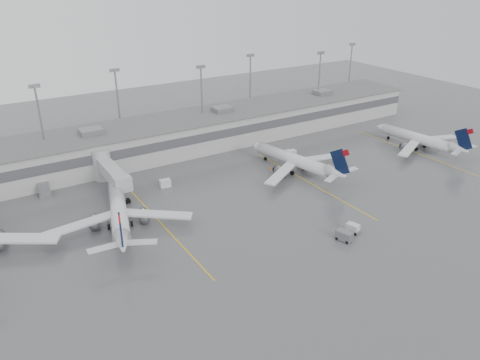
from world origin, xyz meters
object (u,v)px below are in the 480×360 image
jet_mid_left (119,212)px  jet_mid_right (297,160)px  jet_far_right (420,139)px  baggage_tug (353,229)px

jet_mid_left → jet_mid_right: (42.92, 2.69, -0.07)m
jet_mid_right → jet_far_right: 37.00m
jet_mid_right → jet_far_right: bearing=-19.0°
jet_mid_left → baggage_tug: size_ratio=9.81×
jet_mid_left → baggage_tug: 42.31m
jet_mid_left → jet_mid_right: 43.00m
jet_mid_right → baggage_tug: size_ratio=9.69×
jet_far_right → baggage_tug: 49.97m
jet_mid_right → baggage_tug: jet_mid_right is taller
jet_far_right → baggage_tug: size_ratio=9.34×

